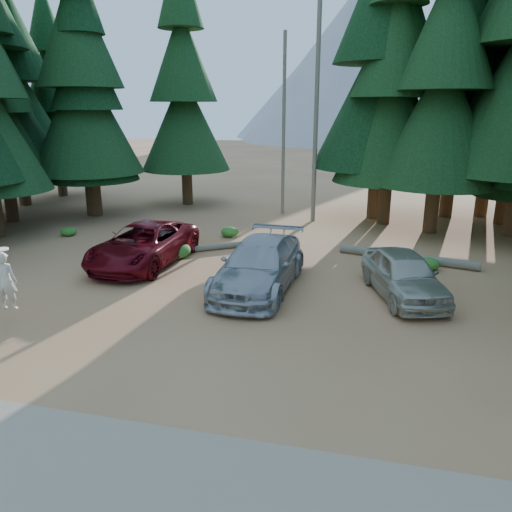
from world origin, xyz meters
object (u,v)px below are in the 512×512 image
object	(u,v)px
log_left	(214,247)
log_right	(407,257)
silver_minivan_right	(404,274)
log_mid	(378,258)
frisbee_player	(5,281)
red_pickup	(144,244)
silver_minivan_center	(259,265)

from	to	relation	value
log_left	log_right	world-z (taller)	log_right
silver_minivan_right	log_right	size ratio (longest dim) A/B	0.81
log_mid	log_right	world-z (taller)	log_right
frisbee_player	log_mid	bearing A→B (deg)	-152.88
silver_minivan_right	red_pickup	bearing A→B (deg)	154.31
red_pickup	silver_minivan_right	xyz separation A→B (m)	(9.93, -1.27, -0.03)
red_pickup	silver_minivan_right	distance (m)	10.02
silver_minivan_center	log_left	xyz separation A→B (m)	(-3.08, 4.25, -0.71)
silver_minivan_center	silver_minivan_right	world-z (taller)	silver_minivan_center
log_mid	log_right	xyz separation A→B (m)	(1.12, 0.17, 0.06)
frisbee_player	log_mid	xyz separation A→B (m)	(10.42, 8.85, -1.16)
log_left	log_mid	xyz separation A→B (m)	(7.06, 0.12, -0.01)
log_mid	log_right	distance (m)	1.13
log_mid	red_pickup	bearing A→B (deg)	-119.00
silver_minivan_center	log_left	world-z (taller)	silver_minivan_center
silver_minivan_center	log_left	size ratio (longest dim) A/B	1.55
frisbee_player	log_left	bearing A→B (deg)	-124.28
red_pickup	log_left	xyz separation A→B (m)	(2.06, 2.59, -0.67)
silver_minivan_center	silver_minivan_right	xyz separation A→B (m)	(4.79, 0.39, -0.07)
red_pickup	log_right	xyz separation A→B (m)	(10.24, 2.89, -0.63)
silver_minivan_right	log_mid	xyz separation A→B (m)	(-0.81, 3.99, -0.66)
silver_minivan_center	log_right	distance (m)	6.87
red_pickup	frisbee_player	size ratio (longest dim) A/B	3.20
silver_minivan_right	log_left	xyz separation A→B (m)	(-7.87, 3.86, -0.64)
silver_minivan_right	log_left	world-z (taller)	silver_minivan_right
frisbee_player	silver_minivan_right	bearing A→B (deg)	-169.80
silver_minivan_right	log_mid	bearing A→B (deg)	83.03
red_pickup	log_left	world-z (taller)	red_pickup
red_pickup	log_left	distance (m)	3.38
red_pickup	log_right	bearing A→B (deg)	18.18
red_pickup	log_right	distance (m)	10.66
log_right	silver_minivan_right	bearing A→B (deg)	-79.75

